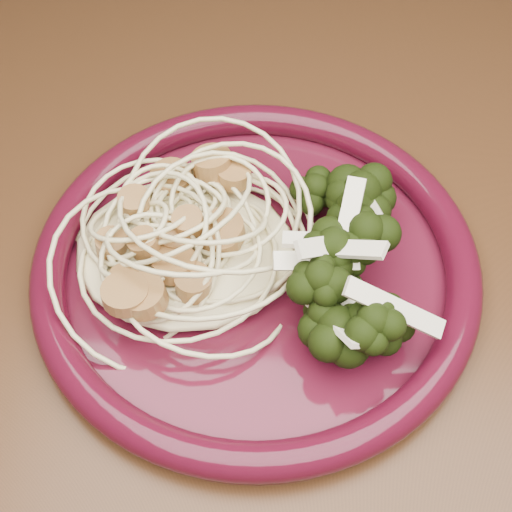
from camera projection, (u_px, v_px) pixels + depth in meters
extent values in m
cube|color=#472814|center=(407.00, 335.00, 0.49)|extent=(1.20, 0.80, 0.04)
cylinder|color=#450D1C|center=(256.00, 270.00, 0.49)|extent=(0.33, 0.33, 0.01)
torus|color=#45091A|center=(256.00, 262.00, 0.48)|extent=(0.34, 0.34, 0.02)
ellipsoid|color=beige|center=(184.00, 240.00, 0.48)|extent=(0.17, 0.15, 0.03)
ellipsoid|color=black|center=(348.00, 260.00, 0.46)|extent=(0.11, 0.16, 0.05)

